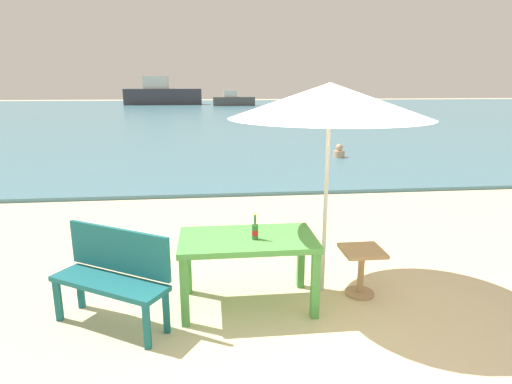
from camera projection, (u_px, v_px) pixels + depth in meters
The scene contains 10 objects.
ground_plane at pixel (327, 326), 4.20m from camera, with size 120.00×120.00×0.00m, color beige.
sea_water at pixel (222, 113), 33.09m from camera, with size 120.00×50.00×0.08m, color teal.
picnic_table_green at pixel (248, 247), 4.45m from camera, with size 1.40×0.80×0.76m.
beer_bottle_amber at pixel (255, 230), 4.34m from camera, with size 0.07×0.07×0.26m.
patio_umbrella at pixel (330, 101), 4.41m from camera, with size 2.10×2.10×2.30m.
side_table_wood at pixel (361, 265), 4.74m from camera, with size 0.44×0.44×0.54m.
bench_teal_center at pixel (113, 272), 4.13m from camera, with size 1.21×0.94×0.95m.
swimmer_person at pixel (339, 152), 13.19m from camera, with size 0.34×0.34×0.41m.
boat_barge at pixel (162, 95), 45.14m from camera, with size 7.90×2.16×2.87m.
boat_cargo_ship at pixel (233, 100), 43.14m from camera, with size 4.15×1.13×1.51m.
Camera 1 is at (-1.10, -3.65, 2.30)m, focal length 30.27 mm.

